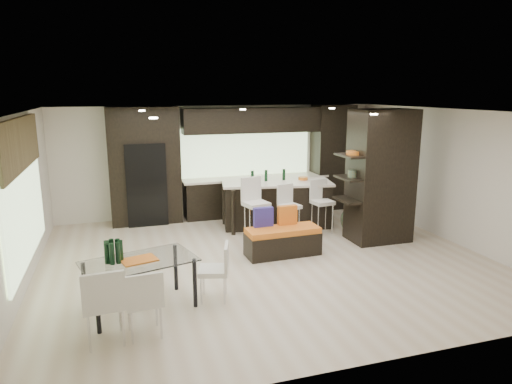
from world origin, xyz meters
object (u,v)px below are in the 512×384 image
object	(u,v)px
kitchen_island	(276,203)
stool_left	(256,215)
floor_vase	(351,207)
dining_table	(140,285)
chair_end	(214,274)
bench	(283,241)
chair_near	(144,304)
stool_right	(322,212)
chair_far	(104,307)
stool_mid	(289,215)

from	to	relation	value
kitchen_island	stool_left	xyz separation A→B (m)	(-0.76, -0.86, 0.01)
floor_vase	kitchen_island	bearing A→B (deg)	143.37
stool_left	floor_vase	bearing A→B (deg)	-16.35
floor_vase	dining_table	world-z (taller)	floor_vase
floor_vase	chair_end	xyz separation A→B (m)	(-3.56, -2.36, -0.17)
bench	chair_near	size ratio (longest dim) A/B	1.67
stool_right	floor_vase	xyz separation A→B (m)	(0.60, -0.17, 0.09)
chair_far	chair_end	distance (m)	1.71
chair_near	chair_end	world-z (taller)	chair_near
stool_mid	dining_table	size ratio (longest dim) A/B	0.58
chair_far	dining_table	bearing A→B (deg)	53.33
stool_mid	kitchen_island	bearing A→B (deg)	76.07
stool_mid	bench	bearing A→B (deg)	-131.34
dining_table	stool_right	bearing A→B (deg)	16.80
stool_right	bench	size ratio (longest dim) A/B	0.67
kitchen_island	bench	xyz separation A→B (m)	(-0.56, -1.91, -0.25)
bench	chair_end	distance (m)	2.20
chair_near	kitchen_island	bearing A→B (deg)	47.81
chair_far	chair_near	bearing A→B (deg)	-1.74
chair_near	chair_far	world-z (taller)	chair_far
floor_vase	stool_right	bearing A→B (deg)	164.15
stool_mid	chair_near	world-z (taller)	stool_mid
floor_vase	chair_far	world-z (taller)	floor_vase
floor_vase	dining_table	bearing A→B (deg)	-152.91
stool_left	chair_near	xyz separation A→B (m)	(-2.50, -3.24, -0.11)
chair_near	chair_far	bearing A→B (deg)	179.05
floor_vase	bench	bearing A→B (deg)	-154.87
chair_far	stool_right	bearing A→B (deg)	31.65
kitchen_island	chair_far	bearing A→B (deg)	-120.84
stool_left	stool_mid	bearing A→B (deg)	-9.77
chair_end	floor_vase	bearing A→B (deg)	-39.82
stool_mid	stool_right	size ratio (longest dim) A/B	0.95
stool_left	dining_table	bearing A→B (deg)	-147.29
dining_table	chair_far	size ratio (longest dim) A/B	1.65
stool_left	chair_end	distance (m)	2.90
floor_vase	stool_left	bearing A→B (deg)	176.06
chair_end	chair_near	bearing A→B (deg)	141.45
chair_end	dining_table	bearing A→B (deg)	106.64
bench	chair_near	world-z (taller)	chair_near
dining_table	bench	bearing A→B (deg)	13.03
stool_right	bench	world-z (taller)	stool_right
bench	floor_vase	world-z (taller)	floor_vase
dining_table	chair_end	world-z (taller)	chair_end
chair_near	stool_right	bearing A→B (deg)	35.33
stool_left	chair_end	bearing A→B (deg)	-132.33
stool_left	dining_table	size ratio (longest dim) A/B	0.69
stool_right	bench	distance (m)	1.71
stool_right	chair_far	world-z (taller)	stool_right
stool_right	chair_far	bearing A→B (deg)	-151.06
floor_vase	chair_near	size ratio (longest dim) A/B	1.35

